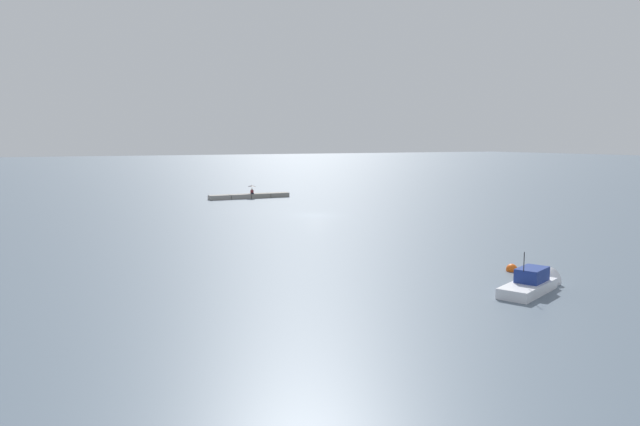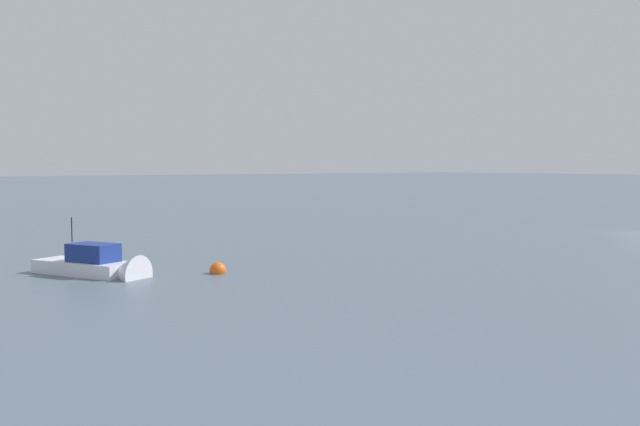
{
  "view_description": "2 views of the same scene",
  "coord_description": "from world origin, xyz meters",
  "px_view_note": "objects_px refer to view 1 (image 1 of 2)",
  "views": [
    {
      "loc": [
        28.15,
        57.79,
        8.07
      ],
      "look_at": [
        6.35,
        13.78,
        2.09
      ],
      "focal_mm": 34.12,
      "sensor_mm": 36.0,
      "label": 1
    },
    {
      "loc": [
        -25.13,
        45.19,
        4.51
      ],
      "look_at": [
        -5.96,
        30.48,
        2.89
      ],
      "focal_mm": 41.41,
      "sensor_mm": 36.0,
      "label": 2
    }
  ],
  "objects_px": {
    "person_seated_maroon_left": "(252,192)",
    "motorboat_white_near": "(534,285)",
    "umbrella_open_black": "(252,186)",
    "mooring_buoy_near": "(512,269)"
  },
  "relations": [
    {
      "from": "umbrella_open_black",
      "to": "motorboat_white_near",
      "type": "bearing_deg",
      "value": 85.81
    },
    {
      "from": "person_seated_maroon_left",
      "to": "mooring_buoy_near",
      "type": "bearing_deg",
      "value": 97.83
    },
    {
      "from": "umbrella_open_black",
      "to": "person_seated_maroon_left",
      "type": "bearing_deg",
      "value": 81.81
    },
    {
      "from": "umbrella_open_black",
      "to": "motorboat_white_near",
      "type": "relative_size",
      "value": 0.23
    },
    {
      "from": "umbrella_open_black",
      "to": "motorboat_white_near",
      "type": "xyz_separation_m",
      "value": [
        4.04,
        55.1,
        -1.4
      ]
    },
    {
      "from": "umbrella_open_black",
      "to": "mooring_buoy_near",
      "type": "bearing_deg",
      "value": 88.13
    },
    {
      "from": "person_seated_maroon_left",
      "to": "motorboat_white_near",
      "type": "xyz_separation_m",
      "value": [
        4.02,
        55.0,
        -0.56
      ]
    },
    {
      "from": "mooring_buoy_near",
      "to": "umbrella_open_black",
      "type": "bearing_deg",
      "value": -91.87
    },
    {
      "from": "person_seated_maroon_left",
      "to": "umbrella_open_black",
      "type": "height_order",
      "value": "umbrella_open_black"
    },
    {
      "from": "motorboat_white_near",
      "to": "umbrella_open_black",
      "type": "bearing_deg",
      "value": 152.04
    }
  ]
}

